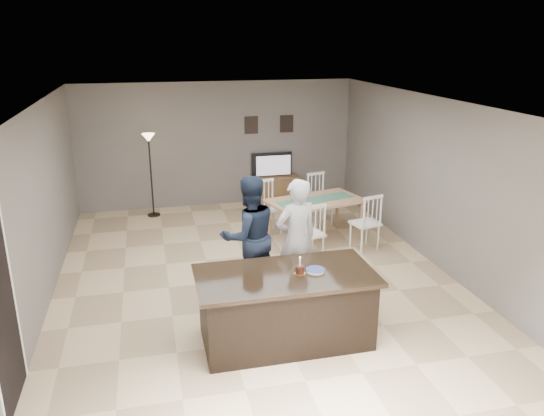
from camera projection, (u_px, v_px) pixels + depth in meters
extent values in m
plane|color=#D5B789|center=(256.00, 278.00, 8.27)|extent=(8.00, 8.00, 0.00)
plane|color=slate|center=(218.00, 145.00, 11.55)|extent=(6.00, 0.00, 6.00)
plane|color=slate|center=(358.00, 338.00, 4.15)|extent=(6.00, 0.00, 6.00)
plane|color=slate|center=(38.00, 210.00, 7.18)|extent=(0.00, 8.00, 8.00)
plane|color=slate|center=(437.00, 183.00, 8.52)|extent=(0.00, 8.00, 8.00)
plane|color=white|center=(254.00, 104.00, 7.43)|extent=(8.00, 8.00, 0.00)
cube|color=black|center=(285.00, 309.00, 6.47)|extent=(2.00, 1.00, 0.85)
cube|color=black|center=(286.00, 276.00, 6.33)|extent=(2.15, 1.10, 0.05)
cube|color=brown|center=(273.00, 190.00, 11.93)|extent=(1.20, 0.40, 0.60)
imported|color=black|center=(273.00, 165.00, 11.82)|extent=(0.91, 0.12, 0.53)
plane|color=#D36217|center=(273.00, 165.00, 11.74)|extent=(0.78, 0.00, 0.78)
cube|color=black|center=(251.00, 125.00, 11.57)|extent=(0.30, 0.02, 0.38)
cube|color=black|center=(287.00, 124.00, 11.75)|extent=(0.30, 0.02, 0.38)
plane|color=black|center=(2.00, 311.00, 5.15)|extent=(0.00, 2.10, 2.10)
imported|color=#B0AFB4|center=(296.00, 239.00, 7.45)|extent=(0.72, 0.56, 1.76)
imported|color=#161F31|center=(249.00, 236.00, 7.54)|extent=(0.98, 0.82, 1.78)
cylinder|color=gold|center=(300.00, 273.00, 6.33)|extent=(0.14, 0.14, 0.00)
cylinder|color=#36170E|center=(300.00, 270.00, 6.31)|extent=(0.10, 0.10, 0.09)
cylinder|color=white|center=(300.00, 262.00, 6.28)|extent=(0.02, 0.02, 0.10)
sphere|color=#FFBF4C|center=(300.00, 257.00, 6.27)|extent=(0.02, 0.02, 0.02)
cylinder|color=white|center=(315.00, 271.00, 6.37)|extent=(0.22, 0.22, 0.01)
cylinder|color=white|center=(315.00, 271.00, 6.37)|extent=(0.22, 0.22, 0.01)
cylinder|color=white|center=(315.00, 270.00, 6.37)|extent=(0.22, 0.22, 0.01)
cylinder|color=navy|center=(315.00, 269.00, 6.36)|extent=(0.23, 0.23, 0.00)
cube|color=tan|center=(315.00, 201.00, 9.58)|extent=(1.85, 1.32, 0.04)
cylinder|color=tan|center=(289.00, 235.00, 9.04)|extent=(0.06, 0.06, 0.74)
cylinder|color=tan|center=(337.00, 210.00, 10.36)|extent=(0.06, 0.06, 0.74)
cube|color=#41755D|center=(315.00, 199.00, 9.57)|extent=(1.51, 0.71, 0.01)
cube|color=white|center=(309.00, 234.00, 8.80)|extent=(0.53, 0.51, 0.04)
cylinder|color=white|center=(305.00, 253.00, 8.66)|extent=(0.03, 0.03, 0.45)
cylinder|color=white|center=(312.00, 243.00, 9.10)|extent=(0.03, 0.03, 0.45)
cube|color=white|center=(316.00, 207.00, 8.48)|extent=(0.39, 0.13, 0.05)
cube|color=white|center=(365.00, 223.00, 9.30)|extent=(0.53, 0.51, 0.04)
cylinder|color=white|center=(362.00, 241.00, 9.16)|extent=(0.03, 0.03, 0.45)
cylinder|color=white|center=(367.00, 232.00, 9.60)|extent=(0.03, 0.03, 0.45)
cube|color=white|center=(373.00, 197.00, 8.98)|extent=(0.39, 0.13, 0.05)
cube|color=white|center=(269.00, 210.00, 10.04)|extent=(0.53, 0.51, 0.04)
cylinder|color=white|center=(273.00, 218.00, 10.33)|extent=(0.03, 0.03, 0.45)
cylinder|color=white|center=(264.00, 226.00, 9.89)|extent=(0.03, 0.03, 0.45)
cube|color=white|center=(264.00, 181.00, 10.03)|extent=(0.39, 0.13, 0.05)
cube|color=white|center=(320.00, 201.00, 10.54)|extent=(0.53, 0.51, 0.04)
cylinder|color=white|center=(323.00, 209.00, 10.84)|extent=(0.03, 0.03, 0.45)
cylinder|color=white|center=(317.00, 217.00, 10.40)|extent=(0.03, 0.03, 0.45)
cube|color=white|center=(316.00, 174.00, 10.54)|extent=(0.39, 0.13, 0.05)
cylinder|color=black|center=(154.00, 215.00, 11.17)|extent=(0.26, 0.26, 0.03)
cylinder|color=black|center=(151.00, 178.00, 10.92)|extent=(0.03, 0.03, 1.60)
cone|color=#FCC68A|center=(148.00, 138.00, 10.66)|extent=(0.26, 0.26, 0.17)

